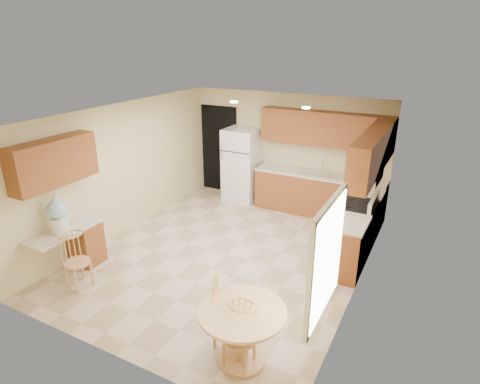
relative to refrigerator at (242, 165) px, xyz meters
The scene contains 30 objects.
floor 2.72m from the refrigerator, 68.40° to the right, with size 5.50×5.50×0.00m, color beige.
ceiling 3.06m from the refrigerator, 68.40° to the right, with size 4.50×5.50×0.02m, color white.
wall_back 1.09m from the refrigerator, 20.23° to the left, with size 4.50×0.02×2.50m, color beige.
wall_front 5.25m from the refrigerator, 79.55° to the right, with size 4.50×0.02×2.50m, color beige.
wall_left 2.76m from the refrigerator, 118.44° to the right, with size 0.02×5.50×2.50m, color beige.
wall_right 4.02m from the refrigerator, 36.87° to the right, with size 0.02×5.50×2.50m, color beige.
doorway 0.89m from the refrigerator, 157.27° to the left, with size 0.90×0.02×2.10m, color black.
base_cab_back 1.87m from the refrigerator, ahead, with size 2.75×0.60×0.87m, color #945025.
counter_back 1.83m from the refrigerator, ahead, with size 2.75×0.63×0.04m, color beige.
base_cab_right_a 2.98m from the refrigerator, 10.64° to the right, with size 0.60×0.59×0.87m, color #945025.
counter_right_a 2.95m from the refrigerator, 10.64° to the right, with size 0.63×0.59×0.04m, color beige.
base_cab_right_b 3.55m from the refrigerator, 34.59° to the right, with size 0.60×0.80×0.87m, color #945025.
counter_right_b 3.52m from the refrigerator, 34.59° to the right, with size 0.63×0.80×0.04m, color beige.
upper_cab_back 2.09m from the refrigerator, ahead, with size 2.75×0.33×0.70m, color #945025.
upper_cab_right 3.41m from the refrigerator, 21.41° to the right, with size 0.33×2.42×0.70m, color #945025.
upper_cab_left 4.28m from the refrigerator, 105.84° to the right, with size 0.33×1.40×0.70m, color #945025.
sink 1.80m from the refrigerator, ahead, with size 0.78×0.44×0.01m, color silver.
range_hood 3.24m from the refrigerator, 22.46° to the right, with size 0.50×0.76×0.14m, color silver.
desk_pedestal 3.90m from the refrigerator, 105.76° to the right, with size 0.48×0.42×0.72m, color #945025.
desk_top 4.23m from the refrigerator, 104.36° to the right, with size 0.50×1.20×0.04m, color beige.
window 5.35m from the refrigerator, 53.21° to the right, with size 0.06×1.12×1.30m.
can_light_a 2.08m from the refrigerator, 69.44° to the right, with size 0.14×0.14×0.02m, color white.
can_light_b 2.75m from the refrigerator, 32.96° to the right, with size 0.14×0.14×0.02m, color white.
refrigerator is the anchor object (origin of this frame).
stove 3.15m from the refrigerator, 22.99° to the right, with size 0.65×0.76×1.09m.
dining_table 5.11m from the refrigerator, 62.57° to the right, with size 1.01×1.01×0.75m.
chair_table_a 4.81m from the refrigerator, 65.30° to the right, with size 0.39×0.51×0.89m.
chair_table_b 5.25m from the refrigerator, 63.34° to the right, with size 0.37×0.37×0.84m.
chair_desk 4.43m from the refrigerator, 97.80° to the right, with size 0.39×0.50×0.87m.
water_crock 4.29m from the refrigerator, 104.19° to the right, with size 0.30×0.30×0.61m.
Camera 1 is at (3.10, -5.42, 3.63)m, focal length 30.00 mm.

